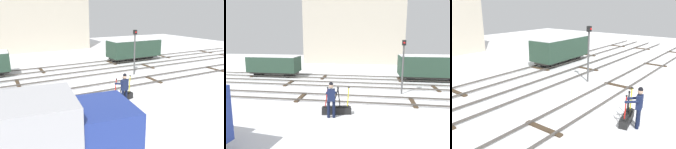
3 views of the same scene
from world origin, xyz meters
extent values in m
plane|color=white|center=(0.00, 0.00, 0.00)|extent=(60.00, 60.00, 0.00)
cube|color=#4C4742|center=(0.00, -0.72, 0.13)|extent=(44.00, 0.07, 0.10)
cube|color=#4C4742|center=(0.00, 0.72, 0.13)|extent=(44.00, 0.07, 0.10)
cube|color=#423323|center=(-3.52, 0.00, 0.04)|extent=(0.24, 1.94, 0.08)
cube|color=#423323|center=(3.52, 0.00, 0.04)|extent=(0.24, 1.94, 0.08)
cube|color=#423323|center=(10.56, 0.00, 0.04)|extent=(0.24, 1.94, 0.08)
cube|color=#4C4742|center=(0.00, 3.17, 0.13)|extent=(44.00, 0.07, 0.10)
cube|color=#4C4742|center=(0.00, 4.61, 0.13)|extent=(44.00, 0.07, 0.10)
cube|color=#423323|center=(5.87, 3.89, 0.04)|extent=(0.24, 1.94, 0.08)
cube|color=#423323|center=(17.60, 3.89, 0.04)|extent=(0.24, 1.94, 0.08)
cube|color=#4C4742|center=(0.00, 6.24, 0.13)|extent=(44.00, 0.07, 0.10)
cube|color=#4C4742|center=(0.00, 7.68, 0.13)|extent=(44.00, 0.07, 0.10)
cube|color=#423323|center=(-3.52, 6.96, 0.04)|extent=(0.24, 1.94, 0.08)
cube|color=#423323|center=(3.52, 6.96, 0.04)|extent=(0.24, 1.94, 0.08)
cube|color=#423323|center=(10.56, 6.96, 0.04)|extent=(0.24, 1.94, 0.08)
cube|color=#423323|center=(17.60, 6.96, 0.04)|extent=(0.24, 1.94, 0.08)
cube|color=black|center=(-0.75, -2.47, 0.18)|extent=(1.56, 0.65, 0.36)
cube|color=black|center=(-0.75, -2.47, 0.39)|extent=(1.38, 0.47, 0.06)
cylinder|color=red|center=(-1.25, -2.57, 0.88)|extent=(0.19, 0.09, 1.05)
sphere|color=black|center=(-1.19, -2.55, 1.40)|extent=(0.09, 0.09, 0.09)
cylinder|color=black|center=(-0.80, -2.48, 0.87)|extent=(0.34, 0.12, 1.03)
sphere|color=black|center=(-0.67, -2.45, 1.37)|extent=(0.09, 0.09, 0.09)
cylinder|color=black|center=(-0.62, -2.44, 0.88)|extent=(0.17, 0.09, 1.05)
sphere|color=black|center=(-0.68, -2.45, 1.40)|extent=(0.09, 0.09, 0.09)
cylinder|color=yellow|center=(-0.16, -2.35, 0.88)|extent=(0.14, 0.08, 1.05)
sphere|color=black|center=(-0.13, -2.34, 1.41)|extent=(0.09, 0.09, 0.09)
cylinder|color=#111831|center=(-1.05, -3.04, 0.43)|extent=(0.15, 0.15, 0.85)
cylinder|color=#111831|center=(-0.80, -2.99, 0.43)|extent=(0.15, 0.15, 0.85)
cube|color=#192347|center=(-0.92, -3.02, 1.15)|extent=(0.42, 0.31, 0.60)
sphere|color=tan|center=(-0.92, -3.02, 1.61)|extent=(0.23, 0.23, 0.23)
sphere|color=black|center=(-0.92, -3.02, 1.71)|extent=(0.21, 0.21, 0.21)
cylinder|color=#192347|center=(-1.18, -2.79, 1.19)|extent=(0.22, 0.59, 0.22)
cylinder|color=#192347|center=(-0.77, -2.71, 1.21)|extent=(0.22, 0.59, 0.25)
cylinder|color=#4C4C4C|center=(3.10, 2.08, 1.68)|extent=(0.12, 0.12, 3.35)
cube|color=black|center=(3.10, 2.08, 3.53)|extent=(0.24, 0.24, 0.36)
sphere|color=red|center=(3.10, 1.95, 3.53)|extent=(0.14, 0.14, 0.14)
cube|color=#2D2B28|center=(6.26, 6.96, 0.40)|extent=(5.41, 1.38, 0.20)
cube|color=#284233|center=(6.26, 6.96, 1.36)|extent=(5.71, 2.27, 1.72)
cube|color=white|center=(6.26, 6.96, 2.25)|extent=(5.59, 2.18, 0.06)
cylinder|color=black|center=(4.42, 6.34, 0.35)|extent=(0.70, 0.11, 0.70)
cylinder|color=black|center=(4.41, 7.55, 0.35)|extent=(0.70, 0.11, 0.70)
cylinder|color=black|center=(8.12, 6.38, 0.35)|extent=(0.70, 0.11, 0.70)
cylinder|color=black|center=(8.11, 7.59, 0.35)|extent=(0.70, 0.11, 0.70)
camera|label=1|loc=(-7.24, -13.35, 5.07)|focal=36.40mm
camera|label=2|loc=(0.98, -13.07, 4.04)|focal=34.82mm
camera|label=3|loc=(-10.06, -6.24, 5.02)|focal=38.48mm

